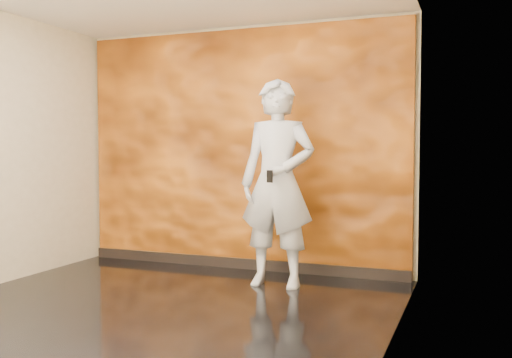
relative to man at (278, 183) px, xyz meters
name	(u,v)px	position (x,y,z in m)	size (l,w,h in m)	color
room	(149,147)	(-0.69, -1.29, 0.36)	(4.02, 4.02, 2.81)	black
feature_wall	(240,150)	(-0.69, 0.67, 0.34)	(3.90, 0.06, 2.75)	orange
baseboard	(239,263)	(-0.69, 0.63, -0.98)	(3.90, 0.04, 0.12)	black
man	(278,183)	(0.00, 0.00, 0.00)	(0.76, 0.50, 2.09)	#AEB2BE
phone	(270,176)	(0.03, -0.30, 0.08)	(0.06, 0.01, 0.12)	black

